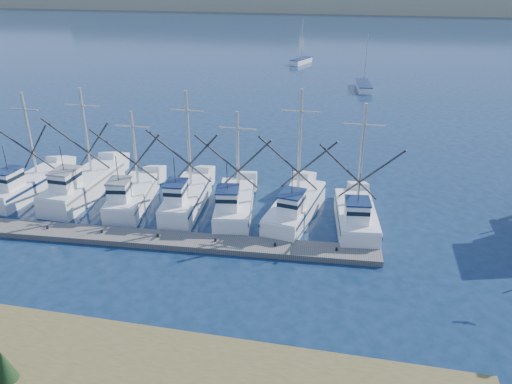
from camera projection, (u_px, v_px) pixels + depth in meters
ground at (243, 301)px, 28.03m from camera, size 500.00×500.00×0.00m
floating_dock at (158, 239)px, 33.86m from camera, size 29.86×3.85×0.40m
trawler_fleet at (182, 199)px, 37.92m from camera, size 29.45×8.94×9.37m
sailboat_near at (364, 86)px, 75.32m from camera, size 2.63×7.01×8.10m
sailboat_far at (301, 61)px, 95.02m from camera, size 3.73×6.01×8.10m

